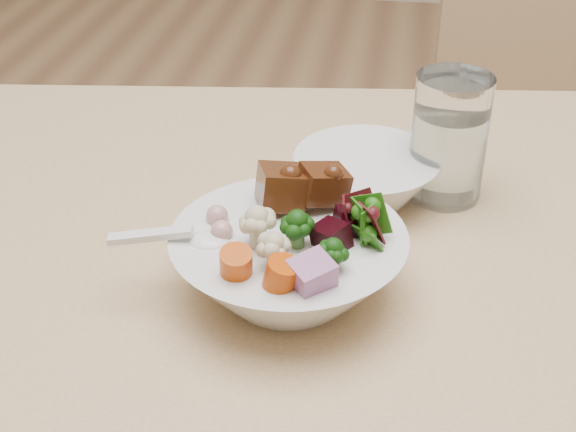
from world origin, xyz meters
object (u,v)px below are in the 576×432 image
(side_bowl, at_px, (366,178))
(food_bowl, at_px, (291,259))
(water_glass, at_px, (448,143))
(chair_far, at_px, (546,169))

(side_bowl, bearing_deg, food_bowl, -107.87)
(food_bowl, bearing_deg, side_bowl, 72.13)
(food_bowl, relative_size, side_bowl, 1.36)
(water_glass, distance_m, side_bowl, 0.09)
(chair_far, relative_size, side_bowl, 5.81)
(chair_far, bearing_deg, side_bowl, -122.21)
(water_glass, bearing_deg, side_bowl, -164.28)
(chair_far, xyz_separation_m, water_glass, (-0.21, -0.54, 0.31))
(food_bowl, distance_m, side_bowl, 0.17)
(food_bowl, relative_size, water_glass, 1.54)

